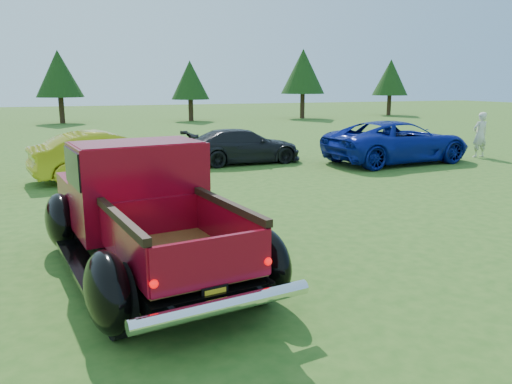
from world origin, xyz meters
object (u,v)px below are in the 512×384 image
at_px(tree_mid_left, 59,74).
at_px(tree_mid_right, 190,80).
at_px(tree_east, 303,72).
at_px(pickup_truck, 140,208).
at_px(spectator, 480,135).
at_px(tree_far_east, 390,78).
at_px(show_car_blue, 397,142).
at_px(show_car_grey, 243,146).
at_px(show_car_yellow, 107,155).

xyz_separation_m(tree_mid_left, tree_mid_right, (9.00, -1.00, -0.41)).
relative_size(tree_mid_right, tree_east, 0.81).
xyz_separation_m(tree_east, pickup_truck, (-17.07, -28.96, -2.76)).
xyz_separation_m(pickup_truck, spectator, (13.57, 6.99, -0.05)).
bearing_deg(tree_far_east, spectator, -118.55).
bearing_deg(spectator, show_car_blue, 0.94).
distance_m(tree_mid_right, show_car_grey, 20.97).
bearing_deg(tree_far_east, show_car_grey, -135.24).
distance_m(tree_mid_left, tree_mid_right, 9.06).
xyz_separation_m(tree_mid_right, spectator, (5.50, -22.47, -2.13)).
height_order(tree_mid_left, show_car_grey, tree_mid_left).
distance_m(tree_mid_right, tree_far_east, 18.01).
xyz_separation_m(tree_far_east, spectator, (-12.50, -22.97, -2.40)).
xyz_separation_m(show_car_yellow, show_car_grey, (4.67, 1.32, -0.10)).
bearing_deg(tree_mid_right, tree_east, -3.18).
bearing_deg(show_car_yellow, show_car_grey, -83.98).
height_order(show_car_blue, spectator, spectator).
distance_m(tree_mid_right, show_car_yellow, 23.40).
height_order(tree_far_east, show_car_yellow, tree_far_east).
bearing_deg(tree_far_east, tree_mid_right, -178.41).
bearing_deg(show_car_grey, tree_east, -32.41).
height_order(pickup_truck, show_car_yellow, pickup_truck).
height_order(tree_mid_left, show_car_yellow, tree_mid_left).
distance_m(show_car_yellow, spectator, 13.43).
bearing_deg(tree_mid_right, show_car_grey, -98.98).
relative_size(tree_mid_left, tree_far_east, 1.04).
height_order(tree_mid_left, spectator, tree_mid_left).
distance_m(tree_mid_left, show_car_grey, 22.50).
bearing_deg(tree_mid_left, show_car_yellow, -87.30).
distance_m(tree_far_east, spectator, 26.26).
bearing_deg(show_car_blue, tree_far_east, -39.73).
xyz_separation_m(tree_mid_left, tree_east, (18.00, -1.50, 0.27)).
bearing_deg(tree_mid_left, tree_mid_right, -6.34).
relative_size(tree_mid_right, spectator, 2.61).
distance_m(tree_east, tree_far_east, 9.06).
bearing_deg(show_car_yellow, tree_east, -48.14).
distance_m(tree_east, spectator, 22.42).
height_order(tree_east, show_car_grey, tree_east).
bearing_deg(spectator, show_car_yellow, -0.51).
relative_size(pickup_truck, show_car_yellow, 1.27).
height_order(tree_mid_left, tree_mid_right, tree_mid_left).
bearing_deg(show_car_grey, show_car_yellow, 104.81).
bearing_deg(show_car_yellow, tree_mid_right, -29.69).
bearing_deg(pickup_truck, show_car_yellow, 80.76).
xyz_separation_m(tree_mid_right, show_car_grey, (-3.25, -20.58, -2.38)).
relative_size(tree_mid_left, spectator, 2.96).
bearing_deg(pickup_truck, tree_east, 51.40).
relative_size(tree_east, show_car_blue, 1.03).
xyz_separation_m(show_car_grey, spectator, (8.75, -1.90, 0.25)).
bearing_deg(tree_mid_left, show_car_blue, -65.17).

